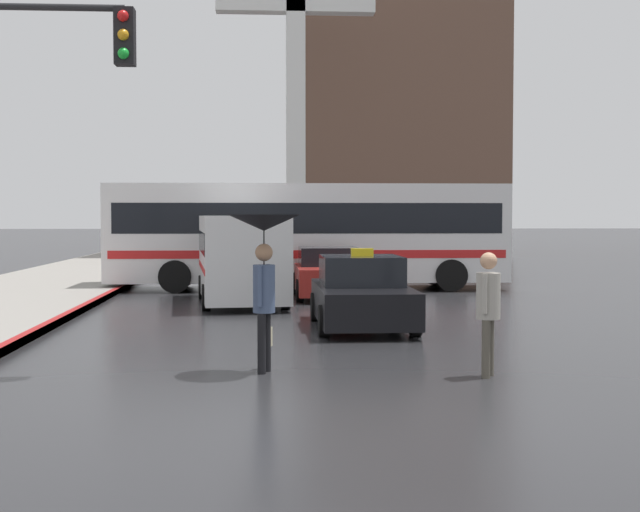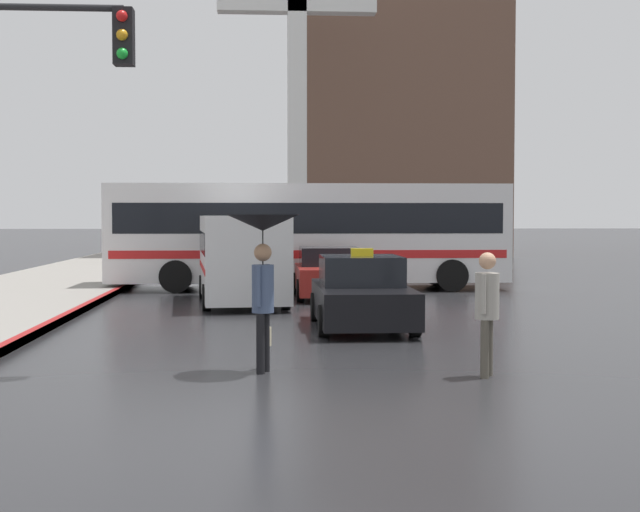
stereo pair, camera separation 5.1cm
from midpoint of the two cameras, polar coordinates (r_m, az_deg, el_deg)
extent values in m
plane|color=#262628|center=(9.81, 1.58, -10.63)|extent=(300.00, 300.00, 0.00)
cube|color=black|center=(17.88, 2.78, -2.99)|extent=(1.80, 4.19, 0.69)
cube|color=black|center=(18.04, 2.71, -0.92)|extent=(1.58, 1.89, 0.59)
cylinder|color=black|center=(16.75, 6.19, -4.10)|extent=(0.20, 0.60, 0.60)
cylinder|color=black|center=(16.54, 0.33, -4.17)|extent=(0.20, 0.60, 0.60)
cylinder|color=black|center=(19.30, 4.88, -3.21)|extent=(0.20, 0.60, 0.60)
cylinder|color=black|center=(19.12, -0.21, -3.25)|extent=(0.20, 0.60, 0.60)
cube|color=yellow|center=(17.82, 2.79, 0.23)|extent=(0.44, 0.16, 0.16)
cube|color=maroon|center=(24.61, 0.66, -1.44)|extent=(1.80, 4.26, 0.71)
cube|color=black|center=(24.79, 0.62, -0.01)|extent=(1.58, 1.92, 0.50)
cylinder|color=black|center=(23.40, 2.99, -2.19)|extent=(0.20, 0.60, 0.60)
cylinder|color=black|center=(23.26, -1.20, -2.22)|extent=(0.20, 0.60, 0.60)
cylinder|color=black|center=(26.01, 2.32, -1.71)|extent=(0.20, 0.60, 0.60)
cylinder|color=black|center=(25.89, -1.45, -1.73)|extent=(0.20, 0.60, 0.60)
cube|color=silver|center=(22.87, -4.97, -0.03)|extent=(2.49, 5.43, 2.09)
cube|color=black|center=(22.85, -4.97, 0.89)|extent=(2.47, 5.02, 0.54)
cube|color=red|center=(22.88, -4.97, -0.68)|extent=(2.49, 5.23, 0.14)
cylinder|color=black|center=(21.44, -2.13, -2.58)|extent=(0.26, 0.65, 0.63)
cylinder|color=black|center=(21.30, -7.21, -2.64)|extent=(0.26, 0.65, 0.63)
cylinder|color=black|center=(24.58, -3.01, -1.93)|extent=(0.26, 0.65, 0.63)
cylinder|color=black|center=(24.45, -7.44, -1.97)|extent=(0.26, 0.65, 0.63)
cube|color=silver|center=(27.30, -0.71, 1.51)|extent=(12.07, 2.56, 2.94)
cube|color=black|center=(27.30, -0.71, 2.44)|extent=(11.47, 2.58, 0.90)
cube|color=red|center=(27.32, -0.71, 0.22)|extent=(11.71, 2.59, 0.24)
cylinder|color=black|center=(29.04, 7.53, -0.93)|extent=(0.96, 0.29, 0.96)
cylinder|color=black|center=(26.69, 8.49, -1.24)|extent=(0.96, 0.29, 0.96)
cylinder|color=black|center=(28.65, -8.67, -0.98)|extent=(0.96, 0.29, 0.96)
cylinder|color=black|center=(26.27, -9.17, -1.31)|extent=(0.96, 0.29, 0.96)
cylinder|color=black|center=(12.70, -3.72, -5.62)|extent=(0.15, 0.15, 0.86)
cylinder|color=black|center=(12.90, -3.39, -5.49)|extent=(0.15, 0.15, 0.86)
cylinder|color=#3D4C6B|center=(12.72, -3.56, -2.10)|extent=(0.40, 0.40, 0.68)
sphere|color=#997051|center=(12.68, -3.57, 0.23)|extent=(0.25, 0.25, 0.25)
cylinder|color=#3D4C6B|center=(12.52, -3.86, -1.94)|extent=(0.09, 0.09, 0.58)
cylinder|color=#3D4C6B|center=(12.90, -3.27, -1.81)|extent=(0.09, 0.09, 0.58)
cone|color=black|center=(12.67, -3.57, 2.14)|extent=(1.04, 1.04, 0.23)
cylinder|color=black|center=(12.68, -3.57, 0.56)|extent=(0.02, 0.02, 0.70)
cube|color=#BFB28C|center=(13.07, -3.35, -5.19)|extent=(0.15, 0.20, 0.28)
cylinder|color=#4C473D|center=(12.76, 10.85, -5.75)|extent=(0.16, 0.16, 0.81)
cylinder|color=#4C473D|center=(12.54, 10.62, -5.88)|extent=(0.16, 0.16, 0.81)
cylinder|color=gray|center=(12.57, 10.76, -2.53)|extent=(0.45, 0.45, 0.64)
sphere|color=tan|center=(12.53, 10.78, -0.31)|extent=(0.24, 0.24, 0.24)
cylinder|color=gray|center=(12.76, 10.98, -2.24)|extent=(0.09, 0.09, 0.55)
cylinder|color=gray|center=(12.36, 10.54, -2.39)|extent=(0.09, 0.09, 0.55)
cylinder|color=black|center=(13.61, -18.53, 14.88)|extent=(2.86, 0.10, 0.10)
cube|color=black|center=(13.24, -12.33, 13.53)|extent=(0.28, 0.28, 0.80)
sphere|color=red|center=(13.14, -12.46, 14.77)|extent=(0.16, 0.16, 0.16)
sphere|color=orange|center=(13.09, -12.44, 13.66)|extent=(0.16, 0.16, 0.16)
sphere|color=green|center=(13.04, -12.43, 12.54)|extent=(0.16, 0.16, 0.16)
cube|color=white|center=(43.33, -1.45, 10.98)|extent=(0.90, 0.90, 17.17)
cube|color=white|center=(44.04, -1.45, 15.85)|extent=(7.55, 0.90, 0.90)
camera|label=1|loc=(0.03, -89.92, 0.00)|focal=50.00mm
camera|label=2|loc=(0.03, 90.08, 0.00)|focal=50.00mm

